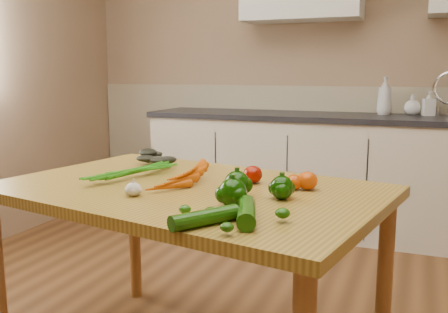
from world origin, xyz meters
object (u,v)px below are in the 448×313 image
zucchini_b (205,218)px  tomato_b (294,182)px  pepper_b (282,188)px  tomato_a (253,174)px  soap_bottle_a (385,96)px  leafy_greens (156,154)px  pepper_c (233,193)px  soap_bottle_c (412,105)px  table (188,208)px  garlic_bulb (133,189)px  tomato_c (307,181)px  soap_bottle_b (429,103)px  zucchini_a (247,213)px  pepper_a (237,184)px  carrot_bunch (169,174)px

zucchini_b → tomato_b: bearing=76.0°
pepper_b → tomato_a: size_ratio=1.06×
soap_bottle_a → pepper_b: (-0.17, -2.24, -0.22)m
leafy_greens → pepper_c: bearing=-43.1°
pepper_b → soap_bottle_c: bearing=80.8°
table → pepper_c: pepper_c is taller
garlic_bulb → tomato_a: bearing=47.3°
tomato_a → garlic_bulb: bearing=-132.7°
soap_bottle_a → tomato_c: 2.09m
pepper_b → zucchini_b: pepper_b is taller
soap_bottle_c → pepper_b: bearing=-89.2°
soap_bottle_c → tomato_c: soap_bottle_c is taller
leafy_greens → table: bearing=-46.0°
pepper_c → tomato_c: size_ratio=1.24×
garlic_bulb → soap_bottle_a: bearing=74.3°
leafy_greens → garlic_bulb: bearing=-68.4°
soap_bottle_b → pepper_c: 2.50m
table → soap_bottle_b: 2.39m
pepper_b → zucchini_a: size_ratio=0.39×
soap_bottle_c → pepper_a: size_ratio=1.66×
soap_bottle_a → leafy_greens: soap_bottle_a is taller
pepper_a → pepper_c: size_ratio=0.98×
leafy_greens → garlic_bulb: size_ratio=3.60×
carrot_bunch → tomato_a: bearing=31.8°
leafy_greens → pepper_a: leafy_greens is taller
soap_bottle_a → tomato_b: bearing=101.6°
leafy_greens → garlic_bulb: (0.22, -0.56, -0.03)m
carrot_bunch → tomato_a: carrot_bunch is taller
tomato_a → leafy_greens: bearing=159.7°
soap_bottle_a → carrot_bunch: size_ratio=1.04×
garlic_bulb → pepper_c: bearing=-0.3°
pepper_b → tomato_a: pepper_b is taller
carrot_bunch → pepper_a: (0.33, -0.11, 0.01)m
zucchini_b → pepper_a: bearing=94.8°
soap_bottle_b → leafy_greens: (-1.20, -1.86, -0.16)m
soap_bottle_a → carrot_bunch: (-0.66, -2.16, -0.23)m
carrot_bunch → leafy_greens: (-0.24, 0.32, 0.02)m
soap_bottle_c → carrot_bunch: 2.37m
soap_bottle_c → zucchini_b: soap_bottle_c is taller
zucchini_b → tomato_a: bearing=94.6°
table → zucchini_b: zucchini_b is taller
soap_bottle_b → zucchini_a: size_ratio=0.85×
soap_bottle_b → leafy_greens: bearing=132.0°
pepper_c → tomato_b: 0.33m
tomato_a → table: bearing=-146.6°
soap_bottle_b → soap_bottle_c: bearing=65.1°
zucchini_a → zucchini_b: zucchini_a is taller
pepper_a → pepper_b: (0.16, 0.03, -0.01)m
table → tomato_b: size_ratio=25.49×
garlic_bulb → tomato_c: size_ratio=0.76×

